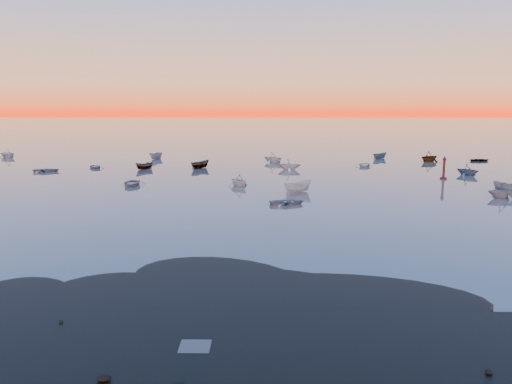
{
  "coord_description": "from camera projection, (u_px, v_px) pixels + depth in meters",
  "views": [
    {
      "loc": [
        3.01,
        -27.94,
        10.81
      ],
      "look_at": [
        2.18,
        28.0,
        1.0
      ],
      "focal_mm": 35.0,
      "sensor_mm": 36.0,
      "label": 1
    }
  ],
  "objects": [
    {
      "name": "boat_near_center",
      "position": [
        298.0,
        192.0,
        62.28
      ],
      "size": [
        3.7,
        4.39,
        1.42
      ],
      "primitive_type": "imported",
      "rotation": [
        0.0,
        0.0,
        2.15
      ],
      "color": "silver",
      "rests_on": "ground"
    },
    {
      "name": "moored_fleet",
      "position": [
        245.0,
        172.0,
        81.62
      ],
      "size": [
        124.0,
        58.0,
        1.2
      ],
      "primitive_type": null,
      "color": "silver",
      "rests_on": "ground"
    },
    {
      "name": "ground",
      "position": [
        252.0,
        147.0,
        127.91
      ],
      "size": [
        600.0,
        600.0,
        0.0
      ],
      "primitive_type": "plane",
      "color": "#6F635C",
      "rests_on": "ground"
    },
    {
      "name": "channel_marker",
      "position": [
        444.0,
        170.0,
        73.34
      ],
      "size": [
        0.98,
        0.98,
        3.49
      ],
      "color": "#400D0E",
      "rests_on": "ground"
    },
    {
      "name": "boat_near_right",
      "position": [
        239.0,
        186.0,
        67.22
      ],
      "size": [
        3.8,
        3.45,
        1.25
      ],
      "primitive_type": "imported",
      "rotation": [
        0.0,
        0.0,
        3.8
      ],
      "color": "silver",
      "rests_on": "ground"
    },
    {
      "name": "mud_lobes",
      "position": [
        210.0,
        297.0,
        28.44
      ],
      "size": [
        140.0,
        6.0,
        0.07
      ],
      "primitive_type": null,
      "color": "black",
      "rests_on": "ground"
    }
  ]
}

